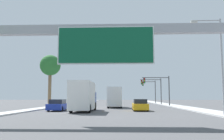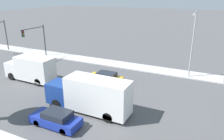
# 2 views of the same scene
# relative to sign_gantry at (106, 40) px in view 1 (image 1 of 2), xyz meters

# --- Properties ---
(sidewalk_right) EXTENTS (3.00, 120.00, 0.15)m
(sidewalk_right) POSITION_rel_sign_gantry_xyz_m (11.25, 42.10, -5.93)
(sidewalk_right) COLOR #BDBDBD
(sidewalk_right) RESTS_ON ground
(median_strip_left) EXTENTS (2.00, 120.00, 0.15)m
(median_strip_left) POSITION_rel_sign_gantry_xyz_m (-10.75, 42.10, -5.93)
(median_strip_left) COLOR #BDBDBD
(median_strip_left) RESTS_ON ground
(sign_gantry) EXTENTS (20.29, 0.73, 7.21)m
(sign_gantry) POSITION_rel_sign_gantry_xyz_m (0.00, 0.00, 0.00)
(sign_gantry) COLOR #9EA0A5
(sign_gantry) RESTS_ON ground
(car_mid_center) EXTENTS (1.84, 4.57, 1.49)m
(car_mid_center) POSITION_rel_sign_gantry_xyz_m (3.50, 14.07, -5.31)
(car_mid_center) COLOR gold
(car_mid_center) RESTS_ON ground
(car_far_center) EXTENTS (1.87, 4.60, 1.46)m
(car_far_center) POSITION_rel_sign_gantry_xyz_m (-7.00, 13.50, -5.32)
(car_far_center) COLOR navy
(car_far_center) RESTS_ON ground
(truck_box_primary) EXTENTS (2.32, 7.15, 3.33)m
(truck_box_primary) POSITION_rel_sign_gantry_xyz_m (0.00, 23.27, -4.32)
(truck_box_primary) COLOR white
(truck_box_primary) RESTS_ON ground
(truck_box_secondary) EXTENTS (2.34, 8.79, 3.56)m
(truck_box_secondary) POSITION_rel_sign_gantry_xyz_m (-3.50, 12.08, -4.21)
(truck_box_secondary) COLOR navy
(truck_box_secondary) RESTS_ON ground
(traffic_light_near_intersection) EXTENTS (5.25, 0.32, 5.78)m
(traffic_light_near_intersection) POSITION_rel_sign_gantry_xyz_m (8.49, 30.10, -2.03)
(traffic_light_near_intersection) COLOR #3D3D3F
(traffic_light_near_intersection) RESTS_ON ground
(traffic_light_mid_block) EXTENTS (4.94, 0.32, 6.06)m
(traffic_light_mid_block) POSITION_rel_sign_gantry_xyz_m (8.65, 40.10, -1.87)
(traffic_light_mid_block) COLOR #3D3D3F
(traffic_light_mid_block) RESTS_ON ground
(traffic_light_far_intersection) EXTENTS (3.75, 0.32, 6.19)m
(traffic_light_far_intersection) POSITION_rel_sign_gantry_xyz_m (9.09, 50.10, -1.88)
(traffic_light_far_intersection) COLOR #3D3D3F
(traffic_light_far_intersection) RESTS_ON ground
(palm_tree_background) EXTENTS (3.37, 3.37, 8.63)m
(palm_tree_background) POSITION_rel_sign_gantry_xyz_m (-10.57, 21.81, 0.77)
(palm_tree_background) COLOR brown
(palm_tree_background) RESTS_ON ground
(street_lamp_right) EXTENTS (2.79, 0.28, 9.01)m
(street_lamp_right) POSITION_rel_sign_gantry_xyz_m (10.01, 4.60, -0.69)
(street_lamp_right) COLOR #9EA0A5
(street_lamp_right) RESTS_ON ground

